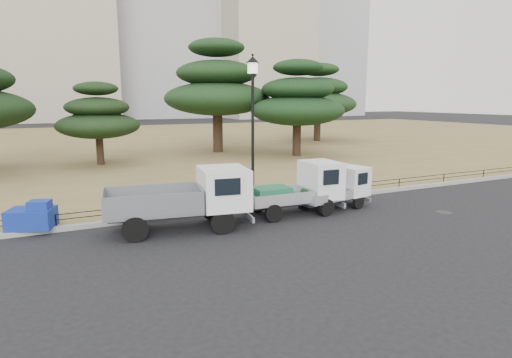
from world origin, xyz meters
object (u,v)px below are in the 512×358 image
tarp_pile (32,217)px  truck_large (187,196)px  truck_kei_front (300,188)px  street_lamp (253,106)px  truck_kei_rear (337,188)px

tarp_pile → truck_large: bearing=-21.7°
truck_kei_front → tarp_pile: 9.29m
truck_large → tarp_pile: (-4.67, 1.85, -0.61)m
truck_large → street_lamp: street_lamp is taller
truck_kei_rear → street_lamp: (-2.87, 1.76, 3.24)m
truck_kei_rear → tarp_pile: (-10.85, 1.69, -0.29)m
truck_kei_rear → tarp_pile: truck_kei_rear is taller
truck_kei_front → truck_kei_rear: size_ratio=1.14×
street_lamp → tarp_pile: 8.72m
truck_kei_rear → tarp_pile: size_ratio=2.01×
truck_large → truck_kei_rear: truck_large is taller
street_lamp → tarp_pile: (-7.98, -0.06, -3.53)m
truck_large → truck_kei_front: size_ratio=1.30×
truck_kei_front → street_lamp: 3.73m
tarp_pile → truck_kei_front: bearing=-10.6°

